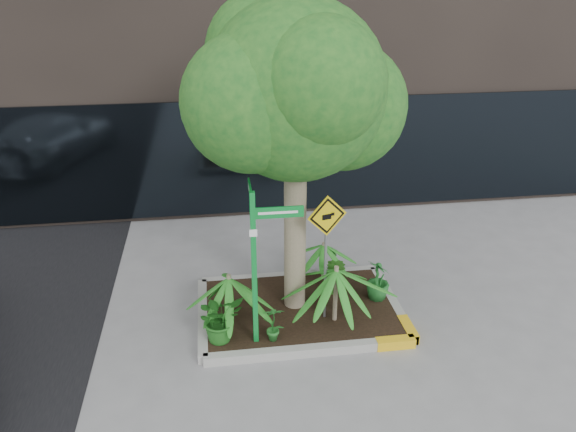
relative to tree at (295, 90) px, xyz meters
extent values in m
plane|color=gray|center=(-0.13, -0.41, -3.71)|extent=(80.00, 80.00, 0.00)
cube|color=#9E9E99|center=(0.07, 0.99, -3.63)|extent=(3.20, 0.15, 0.15)
cube|color=#9E9E99|center=(0.07, -1.21, -3.63)|extent=(3.20, 0.15, 0.15)
cube|color=#9E9E99|center=(-1.53, -0.11, -3.63)|extent=(0.15, 2.20, 0.15)
cube|color=#9E9E99|center=(1.67, -0.11, -3.63)|extent=(0.15, 2.20, 0.15)
cube|color=yellow|center=(1.37, -1.21, -3.63)|extent=(0.60, 0.17, 0.15)
cube|color=black|center=(0.07, -0.11, -3.59)|extent=(3.05, 2.05, 0.06)
cylinder|color=gray|center=(0.00, -0.02, -2.07)|extent=(0.35, 0.35, 3.28)
cylinder|color=gray|center=(0.11, -0.02, -0.87)|extent=(0.62, 0.17, 1.06)
sphere|color=#18541C|center=(0.00, -0.02, 0.00)|extent=(2.62, 2.62, 2.62)
sphere|color=#18541C|center=(0.77, 0.31, -0.32)|extent=(1.97, 1.97, 1.97)
sphere|color=#18541C|center=(-0.65, -0.24, -0.10)|extent=(1.97, 1.97, 1.97)
sphere|color=#18541C|center=(0.22, -0.67, 0.22)|extent=(1.75, 1.75, 1.75)
sphere|color=#18541C|center=(-0.33, 0.53, 0.44)|extent=(1.86, 1.86, 1.86)
cylinder|color=gray|center=(0.56, -0.57, -3.07)|extent=(0.07, 0.07, 0.97)
cylinder|color=gray|center=(-1.08, -0.34, -3.15)|extent=(0.07, 0.07, 0.82)
cylinder|color=gray|center=(0.65, 0.77, -3.21)|extent=(0.07, 0.07, 0.70)
imported|color=#1E601B|center=(-1.25, -0.83, -3.18)|extent=(0.93, 0.93, 0.76)
imported|color=#1D6325|center=(1.41, -0.05, -3.21)|extent=(0.53, 0.53, 0.70)
imported|color=#206823|center=(-0.46, -0.96, -3.25)|extent=(0.34, 0.34, 0.61)
imported|color=#29601B|center=(0.73, 0.22, -3.20)|extent=(0.56, 0.56, 0.72)
cube|color=#0C8B31|center=(-0.73, -0.94, -2.43)|extent=(0.07, 0.07, 2.56)
cube|color=#0C8B31|center=(-0.38, -0.95, -1.46)|extent=(0.71, 0.03, 0.16)
cube|color=#0C8B31|center=(-0.73, -0.59, -1.28)|extent=(0.03, 0.71, 0.16)
cube|color=white|center=(-0.38, -0.96, -1.46)|extent=(0.55, 0.01, 0.04)
cube|color=white|center=(-0.74, -0.59, -1.28)|extent=(0.01, 0.55, 0.04)
cube|color=white|center=(-0.73, -0.98, -1.74)|extent=(0.11, 0.00, 0.11)
cylinder|color=slate|center=(0.41, -0.45, -2.59)|extent=(0.06, 0.09, 1.93)
cube|color=yellow|center=(0.41, -0.47, -1.78)|extent=(0.63, 0.18, 0.65)
cube|color=black|center=(0.41, -0.48, -1.78)|extent=(0.56, 0.15, 0.58)
cube|color=yellow|center=(0.41, -0.49, -1.78)|extent=(0.47, 0.13, 0.49)
cube|color=black|center=(0.40, -0.49, -1.79)|extent=(0.15, 0.04, 0.09)
camera|label=1|loc=(-1.25, -7.91, 1.62)|focal=35.00mm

